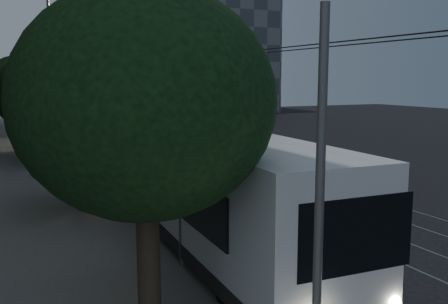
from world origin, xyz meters
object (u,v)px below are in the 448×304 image
object	(u,v)px
pickup_silver	(120,164)
car_white_d	(57,123)
streetlamp_far	(57,54)
car_white_a	(106,149)
streetlamp_near	(196,55)
car_white_b	(90,137)
car_white_c	(67,132)
trolleybus	(207,185)

from	to	relation	value
pickup_silver	car_white_d	distance (m)	27.00
streetlamp_far	car_white_a	bearing A→B (deg)	-77.83
car_white_d	streetlamp_near	size ratio (longest dim) A/B	0.40
car_white_b	car_white_c	xyz separation A→B (m)	(-1.02, 4.25, -0.02)
car_white_b	car_white_c	size ratio (longest dim) A/B	1.17
car_white_b	car_white_c	world-z (taller)	car_white_b
streetlamp_near	car_white_b	bearing A→B (deg)	85.65
car_white_c	trolleybus	bearing A→B (deg)	-79.00
trolleybus	streetlamp_far	xyz separation A→B (m)	(-0.94, 24.77, 4.88)
car_white_a	streetlamp_far	world-z (taller)	streetlamp_far
streetlamp_near	trolleybus	bearing A→B (deg)	58.31
pickup_silver	streetlamp_far	world-z (taller)	streetlamp_far
car_white_b	streetlamp_far	world-z (taller)	streetlamp_far
streetlamp_far	car_white_b	bearing A→B (deg)	-28.05
car_white_d	car_white_c	bearing A→B (deg)	-79.78
car_white_a	streetlamp_near	xyz separation A→B (m)	(-1.68, -18.70, 4.84)
car_white_b	car_white_d	bearing A→B (deg)	82.56
car_white_b	streetlamp_near	bearing A→B (deg)	-104.20
car_white_b	streetlamp_near	distance (m)	25.85
trolleybus	car_white_d	distance (m)	37.53
pickup_silver	streetlamp_near	distance (m)	12.99
car_white_a	car_white_c	size ratio (longest dim) A/B	0.96
trolleybus	streetlamp_near	distance (m)	4.12
car_white_b	car_white_d	distance (m)	13.77
car_white_d	streetlamp_near	xyz separation A→B (m)	(-1.35, -39.08, 4.91)
pickup_silver	trolleybus	bearing A→B (deg)	-87.15
pickup_silver	car_white_d	xyz separation A→B (m)	(0.41, 27.00, -0.23)
car_white_a	car_white_c	bearing A→B (deg)	69.91
car_white_a	pickup_silver	bearing A→B (deg)	-120.51
car_white_b	streetlamp_far	size ratio (longest dim) A/B	0.43
car_white_b	trolleybus	bearing A→B (deg)	-102.16
car_white_b	car_white_c	distance (m)	4.37
car_white_a	streetlamp_far	size ratio (longest dim) A/B	0.36
streetlamp_near	car_white_c	bearing A→B (deg)	88.24
car_white_a	trolleybus	bearing A→B (deg)	-116.50
pickup_silver	car_white_d	world-z (taller)	pickup_silver
car_white_d	streetlamp_far	size ratio (longest dim) A/B	0.32
trolleybus	car_white_b	xyz separation A→B (m)	(0.96, 23.75, -1.13)
car_white_b	car_white_d	size ratio (longest dim) A/B	1.34
trolleybus	car_white_b	size ratio (longest dim) A/B	2.74
trolleybus	car_white_a	world-z (taller)	trolleybus
car_white_c	streetlamp_far	size ratio (longest dim) A/B	0.37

